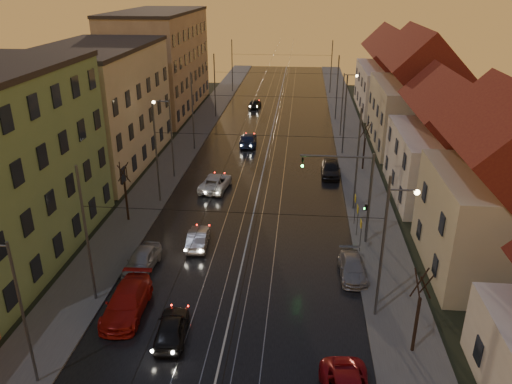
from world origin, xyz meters
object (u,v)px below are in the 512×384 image
(driving_car_3, at_px, (248,139))
(parked_right_1, at_px, (352,268))
(driving_car_4, at_px, (255,103))
(parked_right_2, at_px, (330,169))
(driving_car_1, at_px, (198,238))
(driving_car_2, at_px, (216,182))
(street_lamp_0, at_px, (14,301))
(street_lamp_1, at_px, (389,236))
(traffic_light_mast, at_px, (357,187))
(parked_left_3, at_px, (142,260))
(street_lamp_2, at_px, (168,131))
(driving_car_0, at_px, (172,328))
(street_lamp_3, at_px, (345,99))
(parked_left_2, at_px, (127,302))

(driving_car_3, bearing_deg, parked_right_1, 105.65)
(driving_car_4, bearing_deg, parked_right_2, 115.61)
(driving_car_1, relative_size, driving_car_2, 0.80)
(street_lamp_0, distance_m, driving_car_2, 26.26)
(driving_car_1, relative_size, parked_right_1, 0.95)
(street_lamp_0, bearing_deg, street_lamp_1, 23.72)
(street_lamp_1, bearing_deg, parked_right_2, 95.61)
(driving_car_1, relative_size, driving_car_4, 1.01)
(driving_car_1, bearing_deg, traffic_light_mast, -176.59)
(driving_car_3, relative_size, parked_left_3, 1.14)
(street_lamp_2, bearing_deg, driving_car_0, -75.69)
(street_lamp_3, distance_m, driving_car_0, 42.02)
(parked_right_2, bearing_deg, parked_right_1, -87.09)
(driving_car_1, bearing_deg, parked_left_3, 44.34)
(driving_car_1, bearing_deg, parked_right_2, -128.25)
(parked_left_2, distance_m, parked_right_1, 14.82)
(street_lamp_2, distance_m, driving_car_4, 31.14)
(street_lamp_2, distance_m, driving_car_2, 6.99)
(driving_car_4, bearing_deg, driving_car_2, 94.28)
(driving_car_0, distance_m, parked_left_3, 7.86)
(parked_left_2, bearing_deg, driving_car_0, -33.73)
(parked_left_3, bearing_deg, parked_right_2, 57.93)
(street_lamp_2, relative_size, driving_car_0, 1.99)
(street_lamp_3, height_order, driving_car_4, street_lamp_3)
(street_lamp_0, bearing_deg, parked_right_2, 61.88)
(driving_car_0, relative_size, driving_car_1, 1.01)
(street_lamp_0, xyz_separation_m, driving_car_2, (4.98, 25.44, -4.19))
(driving_car_1, bearing_deg, street_lamp_3, -117.43)
(driving_car_0, height_order, driving_car_4, driving_car_0)
(street_lamp_0, distance_m, traffic_light_mast, 23.42)
(street_lamp_0, height_order, traffic_light_mast, street_lamp_0)
(street_lamp_2, xyz_separation_m, driving_car_1, (5.51, -13.55, -4.23))
(driving_car_4, bearing_deg, street_lamp_0, 89.89)
(street_lamp_3, distance_m, driving_car_4, 19.56)
(street_lamp_3, height_order, driving_car_3, street_lamp_3)
(street_lamp_3, relative_size, parked_right_2, 1.77)
(driving_car_3, bearing_deg, driving_car_2, 79.22)
(driving_car_1, xyz_separation_m, parked_right_2, (10.53, 15.57, 0.11))
(street_lamp_2, distance_m, parked_right_1, 23.97)
(street_lamp_0, relative_size, driving_car_0, 1.99)
(street_lamp_3, xyz_separation_m, driving_car_0, (-12.08, -40.03, -4.20))
(driving_car_3, bearing_deg, traffic_light_mast, 109.99)
(driving_car_4, relative_size, parked_right_1, 0.94)
(parked_left_2, bearing_deg, parked_right_2, 59.33)
(parked_right_2, bearing_deg, street_lamp_1, -83.50)
(traffic_light_mast, relative_size, driving_car_2, 1.44)
(street_lamp_3, height_order, parked_left_2, street_lamp_3)
(driving_car_0, bearing_deg, driving_car_2, -91.97)
(driving_car_2, height_order, parked_left_2, parked_left_2)
(street_lamp_2, bearing_deg, street_lamp_3, 41.31)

